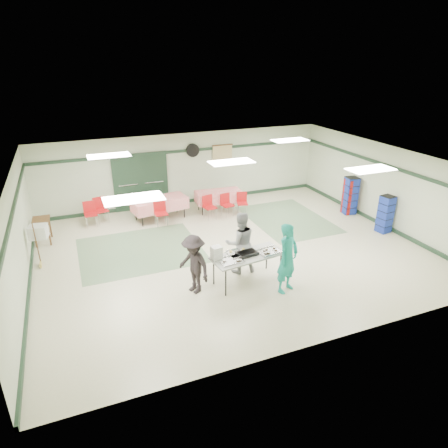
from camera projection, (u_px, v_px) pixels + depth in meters
name	position (u px, v px, depth m)	size (l,w,h in m)	color
floor	(231.00, 250.00, 11.87)	(11.00, 11.00, 0.00)	beige
ceiling	(231.00, 161.00, 10.81)	(11.00, 11.00, 0.00)	white
wall_back	(185.00, 169.00, 15.18)	(11.00, 11.00, 0.00)	beige
wall_front	(324.00, 287.00, 7.50)	(11.00, 11.00, 0.00)	beige
wall_left	(18.00, 238.00, 9.45)	(9.00, 9.00, 0.00)	beige
wall_right	(384.00, 186.00, 13.23)	(9.00, 9.00, 0.00)	beige
trim_back	(185.00, 151.00, 14.88)	(11.00, 0.06, 0.10)	#1B3322
baseboard_back	(187.00, 201.00, 15.66)	(11.00, 0.06, 0.12)	#1B3322
trim_left	(13.00, 211.00, 9.19)	(9.00, 0.06, 0.10)	#1B3322
baseboard_left	(29.00, 285.00, 9.97)	(9.00, 0.06, 0.12)	#1B3322
trim_right	(386.00, 165.00, 12.94)	(9.00, 0.06, 0.10)	#1B3322
baseboard_right	(377.00, 222.00, 13.72)	(9.00, 0.06, 0.12)	#1B3322
green_patch_a	(140.00, 250.00, 11.87)	(3.50, 3.00, 0.01)	#5C7958
green_patch_b	(287.00, 219.00, 14.11)	(2.50, 3.50, 0.01)	#5C7958
double_door_left	(128.00, 183.00, 14.49)	(0.90, 0.06, 2.10)	gray
double_door_right	(154.00, 180.00, 14.82)	(0.90, 0.06, 2.10)	gray
door_frame	(141.00, 182.00, 14.64)	(2.00, 0.03, 2.15)	#1B3322
wall_fan	(193.00, 150.00, 14.96)	(0.50, 0.50, 0.10)	black
scroll_banner	(222.00, 153.00, 15.45)	(0.80, 0.02, 0.60)	#CCBC80
serving_table	(248.00, 256.00, 9.97)	(1.95, 1.00, 0.76)	#AAAAA5
sheet_tray_right	(269.00, 252.00, 10.09)	(0.55, 0.42, 0.02)	silver
sheet_tray_mid	(240.00, 253.00, 10.03)	(0.62, 0.47, 0.02)	silver
sheet_tray_left	(231.00, 261.00, 9.65)	(0.57, 0.43, 0.02)	silver
baking_pan	(247.00, 254.00, 9.93)	(0.50, 0.32, 0.08)	black
foam_box_stack	(216.00, 253.00, 9.70)	(0.24, 0.22, 0.33)	white
volunteer_teal	(288.00, 258.00, 9.53)	(0.64, 0.42, 1.76)	teal
volunteer_grey	(240.00, 243.00, 10.41)	(0.82, 0.64, 1.68)	gray
volunteer_dark	(194.00, 264.00, 9.53)	(0.97, 0.56, 1.50)	black
dining_table_a	(218.00, 196.00, 14.66)	(1.70, 0.85, 0.77)	red
dining_table_b	(160.00, 204.00, 13.91)	(1.99, 1.13, 0.77)	red
chair_a	(226.00, 202.00, 14.23)	(0.45, 0.45, 0.82)	#B2180E
chair_b	(209.00, 204.00, 14.00)	(0.45, 0.46, 0.84)	#B2180E
chair_c	(242.00, 201.00, 14.44)	(0.46, 0.46, 0.80)	#B2180E
chair_d	(160.00, 210.00, 13.40)	(0.43, 0.43, 0.89)	#B2180E
chair_loose_a	(100.00, 207.00, 13.66)	(0.49, 0.49, 0.89)	#B2180E
chair_loose_b	(90.00, 211.00, 13.37)	(0.41, 0.41, 0.85)	#B2180E
crate_stack_blue_a	(350.00, 196.00, 14.36)	(0.42, 0.42, 1.37)	#19289A
crate_stack_red	(350.00, 196.00, 14.37)	(0.40, 0.40, 1.30)	#A41010
crate_stack_blue_b	(385.00, 214.00, 12.86)	(0.38, 0.38, 1.24)	#19289A
printer_table	(41.00, 223.00, 12.15)	(0.53, 0.79, 0.74)	brown
office_printer	(38.00, 232.00, 10.85)	(0.46, 0.40, 0.36)	silver
broom	(37.00, 244.00, 10.75)	(0.03, 0.03, 1.30)	brown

